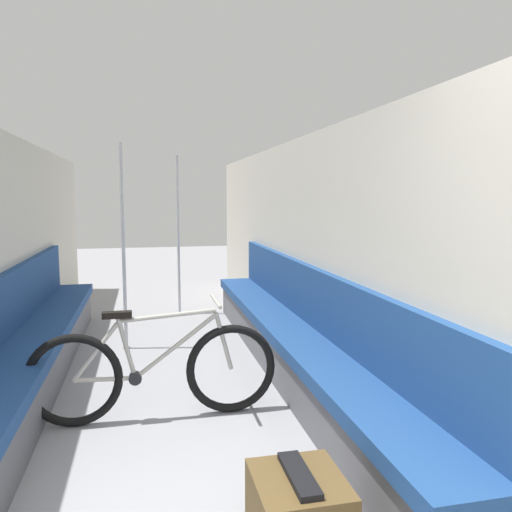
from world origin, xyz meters
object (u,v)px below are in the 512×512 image
bench_seat_row_left (25,360)px  grab_pole_near (123,251)px  grab_pole_far (178,238)px  bicycle (155,372)px  bench_seat_row_right (294,342)px

bench_seat_row_left → grab_pole_near: (0.73, 1.18, 0.72)m
grab_pole_near → grab_pole_far: bearing=65.6°
bench_seat_row_left → bicycle: bearing=-31.2°
bench_seat_row_right → grab_pole_far: size_ratio=2.43×
grab_pole_near → grab_pole_far: size_ratio=1.00×
bench_seat_row_right → bicycle: size_ratio=2.94×
bicycle → grab_pole_near: grab_pole_near is taller
bench_seat_row_right → grab_pole_far: grab_pole_far is taller
bicycle → grab_pole_far: size_ratio=0.83×
bench_seat_row_left → bench_seat_row_right: (2.21, 0.00, 0.00)m
bench_seat_row_right → grab_pole_near: 2.03m
grab_pole_far → bicycle: bearing=-97.0°
bench_seat_row_right → bicycle: (-1.22, -0.60, 0.04)m
bench_seat_row_left → bicycle: 1.16m
bicycle → grab_pole_near: bearing=93.7°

